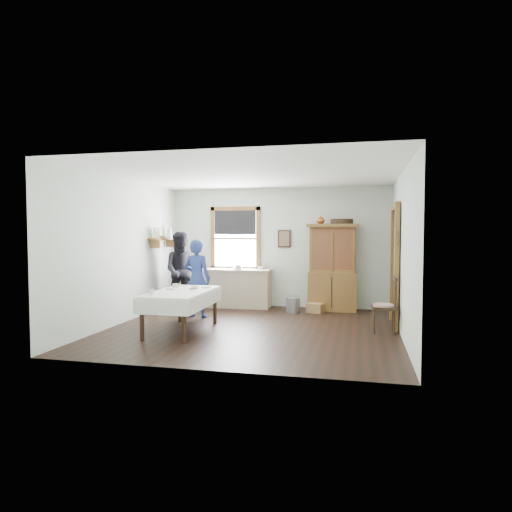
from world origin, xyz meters
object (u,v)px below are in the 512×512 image
object	(u,v)px
work_counter	(238,288)
wicker_basket	(315,308)
figure_dark	(183,274)
dining_table	(181,311)
china_hutch	(333,267)
woman_blue	(197,281)
pail	(293,305)
spindle_chair	(384,305)

from	to	relation	value
work_counter	wicker_basket	world-z (taller)	work_counter
wicker_basket	figure_dark	distance (m)	2.95
dining_table	wicker_basket	xyz separation A→B (m)	(2.06, 2.34, -0.25)
china_hutch	wicker_basket	world-z (taller)	china_hutch
work_counter	woman_blue	distance (m)	1.48
pail	woman_blue	bearing A→B (deg)	-152.29
dining_table	figure_dark	bearing A→B (deg)	111.45
pail	spindle_chair	bearing A→B (deg)	-41.25
spindle_chair	wicker_basket	xyz separation A→B (m)	(-1.32, 1.66, -0.38)
pail	woman_blue	distance (m)	2.10
work_counter	woman_blue	bearing A→B (deg)	-109.40
figure_dark	dining_table	bearing A→B (deg)	-88.92
woman_blue	figure_dark	world-z (taller)	figure_dark
dining_table	spindle_chair	xyz separation A→B (m)	(3.37, 0.68, 0.13)
work_counter	pail	world-z (taller)	work_counter
dining_table	figure_dark	size ratio (longest dim) A/B	1.11
work_counter	wicker_basket	distance (m)	1.85
wicker_basket	woman_blue	bearing A→B (deg)	-155.07
spindle_chair	woman_blue	xyz separation A→B (m)	(-3.56, 0.62, 0.25)
pail	figure_dark	xyz separation A→B (m)	(-2.40, -0.20, 0.63)
spindle_chair	pail	xyz separation A→B (m)	(-1.78, 1.56, -0.31)
china_hutch	dining_table	world-z (taller)	china_hutch
work_counter	china_hutch	bearing A→B (deg)	0.00
wicker_basket	work_counter	bearing A→B (deg)	169.46
pail	wicker_basket	distance (m)	0.48
china_hutch	woman_blue	world-z (taller)	china_hutch
china_hutch	work_counter	bearing A→B (deg)	179.80
china_hutch	figure_dark	xyz separation A→B (m)	(-3.19, -0.67, -0.15)
work_counter	figure_dark	world-z (taller)	figure_dark
china_hutch	wicker_basket	distance (m)	0.97
work_counter	pail	xyz separation A→B (m)	(1.32, -0.44, -0.27)
china_hutch	figure_dark	bearing A→B (deg)	-169.12
spindle_chair	woman_blue	distance (m)	3.63
pail	figure_dark	size ratio (longest dim) A/B	0.20
work_counter	spindle_chair	distance (m)	3.69
work_counter	figure_dark	size ratio (longest dim) A/B	0.96
dining_table	wicker_basket	bearing A→B (deg)	48.66
pail	woman_blue	world-z (taller)	woman_blue
work_counter	china_hutch	distance (m)	2.18
china_hutch	wicker_basket	xyz separation A→B (m)	(-0.33, -0.36, -0.84)
china_hutch	wicker_basket	size ratio (longest dim) A/B	5.54
dining_table	figure_dark	xyz separation A→B (m)	(-0.80, 2.03, 0.44)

